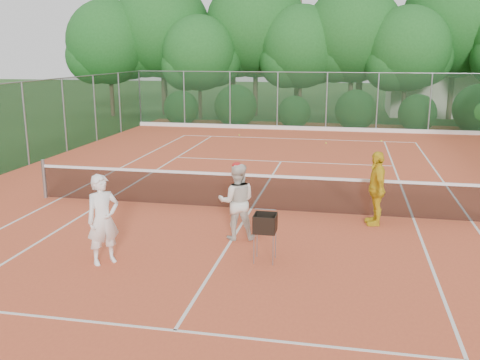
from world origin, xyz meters
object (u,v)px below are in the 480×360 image
Objects in this scene: player_white at (103,219)px; ball_hopper at (265,224)px; player_center_grp at (237,201)px; player_yellow at (376,188)px.

player_white is 3.15m from ball_hopper.
player_white reaches higher than player_center_grp.
player_white and player_yellow have the same top height.
ball_hopper is (3.06, 0.71, -0.12)m from player_white.
player_center_grp is at bearing -70.40° from player_yellow.
ball_hopper is at bearing -34.01° from player_white.
player_center_grp reaches higher than ball_hopper.
player_center_grp is 3.46m from player_yellow.
ball_hopper is at bearing -47.17° from player_yellow.
ball_hopper is (0.81, -1.18, -0.09)m from player_center_grp.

